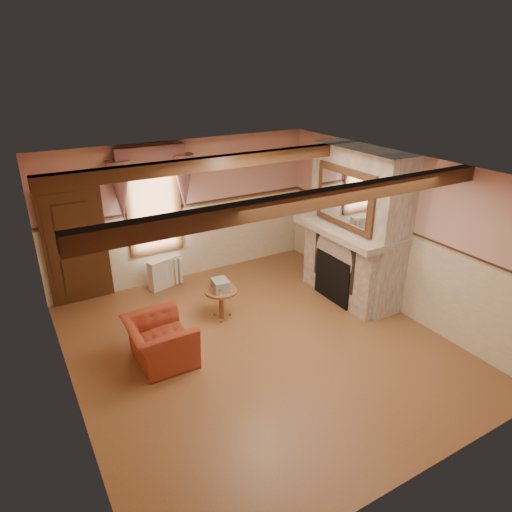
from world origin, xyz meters
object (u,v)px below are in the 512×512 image
armchair (160,341)px  bowl (355,226)px  side_table (221,304)px  mantel_clock (332,213)px  radiator (165,272)px  oil_lamp (336,213)px

armchair → bowl: 3.89m
side_table → bowl: size_ratio=1.55×
armchair → mantel_clock: 3.97m
radiator → mantel_clock: mantel_clock is taller
radiator → bowl: 3.77m
side_table → bowl: bowl is taller
radiator → mantel_clock: bearing=-45.7°
radiator → side_table: bearing=-91.8°
armchair → mantel_clock: (3.72, 0.71, 1.18)m
side_table → bowl: bearing=-13.4°
bowl → side_table: bearing=166.6°
radiator → oil_lamp: bearing=-47.2°
radiator → oil_lamp: 3.52m
mantel_clock → armchair: bearing=-169.2°
mantel_clock → bowl: bearing=-90.0°
armchair → bowl: bowl is taller
bowl → mantel_clock: 0.64m
bowl → mantel_clock: bearing=90.0°
mantel_clock → oil_lamp: size_ratio=0.86×
oil_lamp → mantel_clock: bearing=90.0°
armchair → oil_lamp: size_ratio=3.69×
side_table → mantel_clock: mantel_clock is taller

